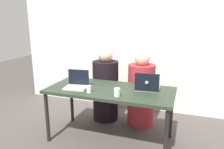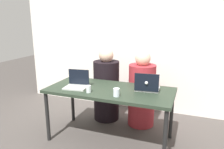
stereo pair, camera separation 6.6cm
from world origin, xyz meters
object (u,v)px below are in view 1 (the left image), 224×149
object	(u,v)px
laptop_front_left	(77,84)
person_on_left	(106,88)
laptop_back_right	(147,86)
water_glass_left	(89,90)
person_on_right	(141,93)
water_glass_right	(117,93)

from	to	relation	value
laptop_front_left	person_on_left	bearing A→B (deg)	70.62
laptop_back_right	water_glass_left	distance (m)	0.76
person_on_right	laptop_front_left	distance (m)	1.05
water_glass_left	laptop_back_right	bearing A→B (deg)	26.48
person_on_left	water_glass_left	size ratio (longest dim) A/B	13.06
person_on_right	water_glass_right	size ratio (longest dim) A/B	11.91
person_on_left	water_glass_left	xyz separation A→B (m)	(0.10, -0.83, 0.25)
person_on_right	water_glass_left	xyz separation A→B (m)	(-0.50, -0.83, 0.26)
person_on_right	person_on_left	bearing A→B (deg)	-13.97
person_on_left	person_on_right	distance (m)	0.60
laptop_back_right	water_glass_left	world-z (taller)	laptop_back_right
person_on_left	water_glass_right	size ratio (longest dim) A/B	12.08
person_on_right	water_glass_left	size ratio (longest dim) A/B	12.88
person_on_left	water_glass_left	distance (m)	0.87
person_on_right	laptop_back_right	xyz separation A→B (m)	(0.18, -0.49, 0.27)
laptop_front_left	water_glass_left	xyz separation A→B (m)	(0.25, -0.14, -0.01)
laptop_front_left	water_glass_right	world-z (taller)	laptop_front_left
person_on_left	water_glass_right	xyz separation A→B (m)	(0.47, -0.84, 0.25)
person_on_left	water_glass_right	world-z (taller)	person_on_left
person_on_right	water_glass_left	world-z (taller)	person_on_right
laptop_back_right	water_glass_right	world-z (taller)	laptop_back_right
laptop_front_left	water_glass_left	world-z (taller)	laptop_front_left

